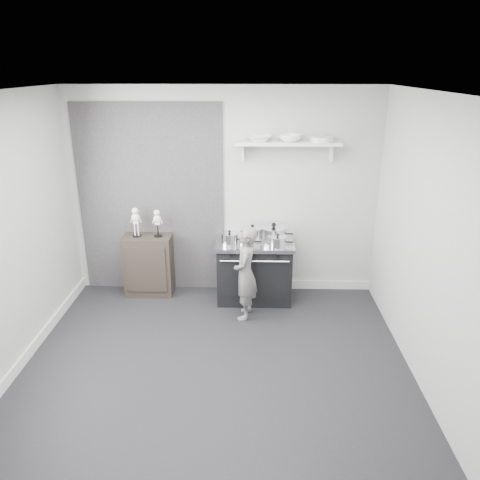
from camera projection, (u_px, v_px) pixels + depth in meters
name	position (u px, v px, depth m)	size (l,w,h in m)	color
ground	(215.00, 363.00, 4.86)	(4.00, 4.00, 0.00)	black
room_shell	(204.00, 208.00, 4.43)	(4.02, 3.62, 2.71)	#B5B5B3
wall_shelf	(288.00, 144.00, 5.72)	(1.30, 0.26, 0.24)	silver
stove	(254.00, 270.00, 6.10)	(1.00, 0.63, 0.80)	black
side_cabinet	(149.00, 265.00, 6.25)	(0.63, 0.37, 0.82)	black
child	(246.00, 273.00, 5.58)	(0.42, 0.28, 1.16)	slate
pot_front_left	(230.00, 239.00, 5.84)	(0.30, 0.22, 0.19)	silver
pot_back_left	(252.00, 233.00, 6.03)	(0.35, 0.27, 0.20)	silver
pot_back_right	(273.00, 233.00, 6.01)	(0.42, 0.34, 0.23)	silver
pot_front_right	(278.00, 241.00, 5.77)	(0.31, 0.22, 0.17)	silver
pot_front_center	(246.00, 241.00, 5.79)	(0.27, 0.18, 0.16)	silver
skeleton_full	(136.00, 220.00, 6.04)	(0.13, 0.08, 0.45)	white
skeleton_torso	(157.00, 221.00, 6.04)	(0.12, 0.08, 0.42)	white
bowl_large	(259.00, 138.00, 5.69)	(0.30, 0.30, 0.07)	white
bowl_small	(290.00, 138.00, 5.68)	(0.27, 0.27, 0.08)	white
plate_stack	(322.00, 139.00, 5.68)	(0.28, 0.28, 0.06)	silver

